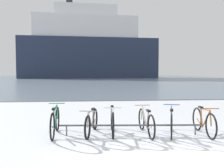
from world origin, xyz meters
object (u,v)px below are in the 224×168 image
(bicycle_5, at_px, (204,122))
(ferry_ship, at_px, (88,48))
(bicycle_3, at_px, (146,122))
(bicycle_0, at_px, (55,122))
(bicycle_1, at_px, (92,122))
(bicycle_2, at_px, (112,121))
(bicycle_4, at_px, (171,122))

(bicycle_5, xyz_separation_m, ferry_ship, (-3.86, 64.98, 8.42))
(bicycle_3, relative_size, bicycle_5, 1.03)
(bicycle_0, height_order, bicycle_5, bicycle_0)
(bicycle_1, height_order, bicycle_5, bicycle_5)
(bicycle_2, distance_m, ferry_ship, 65.26)
(bicycle_0, relative_size, bicycle_3, 1.01)
(bicycle_3, bearing_deg, bicycle_5, -6.19)
(bicycle_5, height_order, ferry_ship, ferry_ship)
(bicycle_0, distance_m, bicycle_1, 1.00)
(bicycle_2, relative_size, bicycle_4, 1.05)
(bicycle_1, relative_size, bicycle_3, 0.99)
(bicycle_2, bearing_deg, bicycle_5, -6.33)
(bicycle_1, relative_size, ferry_ship, 0.04)
(bicycle_1, bearing_deg, bicycle_0, -177.17)
(bicycle_1, xyz_separation_m, ferry_ship, (-0.75, 64.68, 8.45))
(bicycle_4, bearing_deg, bicycle_3, 170.21)
(bicycle_0, distance_m, bicycle_2, 1.58)
(bicycle_3, height_order, ferry_ship, ferry_ship)
(bicycle_0, bearing_deg, bicycle_2, 1.00)
(bicycle_5, relative_size, ferry_ship, 0.04)
(bicycle_1, height_order, bicycle_4, bicycle_4)
(bicycle_1, distance_m, bicycle_4, 2.22)
(bicycle_1, bearing_deg, ferry_ship, 90.67)
(bicycle_0, bearing_deg, bicycle_1, 2.83)
(bicycle_3, distance_m, bicycle_4, 0.70)
(bicycle_5, distance_m, ferry_ship, 65.64)
(ferry_ship, bearing_deg, bicycle_5, -86.60)
(bicycle_2, relative_size, bicycle_3, 0.99)
(bicycle_4, xyz_separation_m, bicycle_5, (0.90, -0.05, 0.00))
(bicycle_0, distance_m, bicycle_5, 4.11)
(bicycle_2, height_order, ferry_ship, ferry_ship)
(bicycle_3, bearing_deg, bicycle_0, 178.17)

